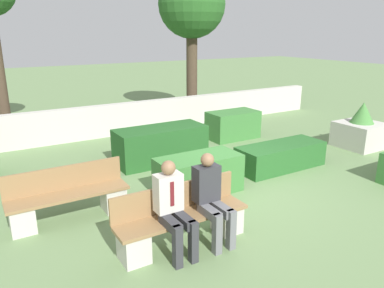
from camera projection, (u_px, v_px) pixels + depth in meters
ground_plane at (227, 190)px, 7.35m from camera, size 60.00×60.00×0.00m
perimeter_wall at (129, 118)px, 11.38m from camera, size 14.39×0.30×0.93m
bench_front at (182, 222)px, 5.42m from camera, size 2.01×0.48×0.87m
bench_left_side at (69, 200)px, 6.14m from camera, size 1.93×0.48×0.87m
person_seated_man at (173, 205)px, 5.08m from camera, size 0.38×0.64×1.34m
person_seated_woman at (211, 195)px, 5.39m from camera, size 0.38×0.64×1.34m
hedge_block_near_left at (281, 156)px, 8.48m from camera, size 2.10×0.78×0.56m
hedge_block_near_right at (199, 175)px, 7.15m from camera, size 1.63×0.76×0.73m
hedge_block_mid_right at (161, 145)px, 8.86m from camera, size 2.14×0.88×0.84m
hedge_block_far_left at (233, 125)px, 10.82m from camera, size 1.46×0.80×0.79m
planter_corner_left at (361, 130)px, 10.00m from camera, size 1.09×1.09×1.21m
tree_center_left at (192, 7)px, 12.90m from camera, size 2.33×2.33×5.06m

